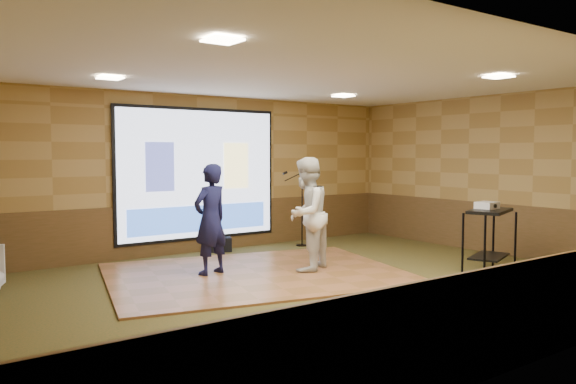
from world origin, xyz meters
TOP-DOWN VIEW (x-y plane):
  - ground at (0.00, 0.00)m, footprint 9.00×9.00m
  - room_shell at (0.00, 0.00)m, footprint 9.04×7.04m
  - wainscot_back at (0.00, 3.48)m, footprint 9.00×0.04m
  - wainscot_front at (0.00, -3.48)m, footprint 9.00×0.04m
  - wainscot_right at (4.48, 0.00)m, footprint 0.04×7.00m
  - projector_screen at (0.00, 3.44)m, footprint 3.32×0.06m
  - downlight_nw at (-2.20, 1.80)m, footprint 0.32×0.32m
  - downlight_ne at (2.20, 1.80)m, footprint 0.32×0.32m
  - downlight_sw at (-2.20, -1.50)m, footprint 0.32×0.32m
  - downlight_se at (2.20, -1.50)m, footprint 0.32×0.32m
  - dance_floor at (-0.21, 1.08)m, footprint 5.13×4.33m
  - player_left at (-0.83, 1.41)m, footprint 0.71×0.56m
  - player_right at (0.55, 0.78)m, footprint 1.09×1.02m
  - av_table at (2.93, -0.91)m, footprint 0.96×0.50m
  - projector at (2.98, -0.82)m, footprint 0.36×0.31m
  - mic_stand at (1.98, 2.87)m, footprint 0.60×0.25m
  - duffel_bag at (0.33, 3.25)m, footprint 0.51×0.43m

SIDE VIEW (x-z plane):
  - ground at x=0.00m, z-range 0.00..0.00m
  - dance_floor at x=-0.21m, z-range 0.00..0.03m
  - duffel_bag at x=0.33m, z-range 0.00..0.27m
  - wainscot_back at x=0.00m, z-range 0.00..0.95m
  - wainscot_front at x=0.00m, z-range 0.00..0.95m
  - wainscot_right at x=4.48m, z-range 0.00..0.95m
  - mic_stand at x=1.98m, z-range -0.28..1.26m
  - av_table at x=2.93m, z-range 0.21..1.22m
  - player_left at x=-0.83m, z-range 0.03..1.74m
  - player_right at x=0.55m, z-range 0.03..1.83m
  - projector at x=2.98m, z-range 1.01..1.12m
  - projector_screen at x=0.00m, z-range 0.21..2.73m
  - room_shell at x=0.00m, z-range 0.58..3.60m
  - downlight_nw at x=-2.20m, z-range 2.96..2.98m
  - downlight_ne at x=2.20m, z-range 2.96..2.98m
  - downlight_sw at x=-2.20m, z-range 2.96..2.98m
  - downlight_se at x=2.20m, z-range 2.96..2.98m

